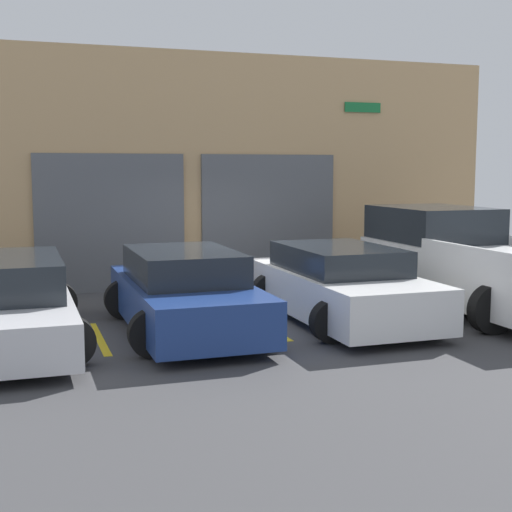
% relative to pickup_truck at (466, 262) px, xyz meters
% --- Properties ---
extents(ground_plane, '(28.00, 28.00, 0.00)m').
position_rel_pickup_truck_xyz_m(ground_plane, '(-4.02, 0.91, -0.85)').
color(ground_plane, '#3D3D3F').
extents(shophouse_building, '(13.91, 0.68, 5.04)m').
position_rel_pickup_truck_xyz_m(shophouse_building, '(-4.03, 4.20, 1.64)').
color(shophouse_building, tan).
rests_on(shophouse_building, ground).
extents(pickup_truck, '(2.51, 5.28, 1.81)m').
position_rel_pickup_truck_xyz_m(pickup_truck, '(0.00, 0.00, 0.00)').
color(pickup_truck, white).
rests_on(pickup_truck, ground).
extents(sedan_white, '(2.23, 4.41, 1.26)m').
position_rel_pickup_truck_xyz_m(sedan_white, '(-2.68, -0.28, -0.24)').
color(sedan_white, white).
rests_on(sedan_white, ground).
extents(sedan_side, '(2.29, 4.72, 1.29)m').
position_rel_pickup_truck_xyz_m(sedan_side, '(-8.04, -0.27, -0.24)').
color(sedan_side, silver).
rests_on(sedan_side, ground).
extents(van_right, '(2.21, 4.32, 1.29)m').
position_rel_pickup_truck_xyz_m(van_right, '(-5.36, -0.28, -0.23)').
color(van_right, navy).
rests_on(van_right, ground).
extents(parking_stripe_left, '(0.12, 2.20, 0.01)m').
position_rel_pickup_truck_xyz_m(parking_stripe_left, '(-6.70, -0.30, -0.84)').
color(parking_stripe_left, gold).
rests_on(parking_stripe_left, ground).
extents(parking_stripe_centre, '(0.12, 2.20, 0.01)m').
position_rel_pickup_truck_xyz_m(parking_stripe_centre, '(-4.02, -0.30, -0.84)').
color(parking_stripe_centre, gold).
rests_on(parking_stripe_centre, ground).
extents(parking_stripe_right, '(0.12, 2.20, 0.01)m').
position_rel_pickup_truck_xyz_m(parking_stripe_right, '(-1.34, -0.30, -0.84)').
color(parking_stripe_right, gold).
rests_on(parking_stripe_right, ground).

